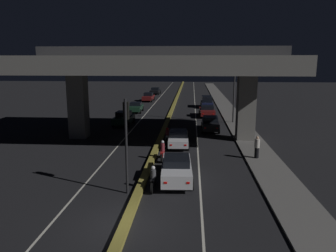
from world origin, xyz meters
TOP-DOWN VIEW (x-y plane):
  - ground_plane at (0.00, 0.00)m, footprint 200.00×200.00m
  - lane_line_left_inner at (-3.48, 35.00)m, footprint 0.12×126.00m
  - lane_line_right_inner at (3.48, 35.00)m, footprint 0.12×126.00m
  - median_divider at (0.00, 35.00)m, footprint 0.49×126.00m
  - sidewalk_right at (8.32, 28.00)m, footprint 2.61×126.00m
  - elevated_overpass at (0.00, 16.71)m, footprint 23.19×12.85m
  - traffic_light_left_of_median at (-0.64, 3.64)m, footprint 0.30×0.49m
  - street_lamp at (7.56, 25.11)m, footprint 2.13×0.32m
  - car_white_lead at (2.03, 5.75)m, footprint 2.12×4.81m
  - car_white_second at (1.79, 14.15)m, footprint 1.95×4.52m
  - car_black_third at (4.91, 20.66)m, footprint 1.92×4.43m
  - car_dark_red_fourth at (4.95, 29.59)m, footprint 2.12×4.33m
  - car_dark_blue_fifth at (5.32, 38.34)m, footprint 1.93×4.28m
  - car_dark_green_lead_oncoming at (-4.90, 23.09)m, footprint 2.10×4.19m
  - car_dark_green_second_oncoming at (-5.09, 32.53)m, footprint 1.95×4.10m
  - car_dark_red_third_oncoming at (-4.96, 45.36)m, footprint 1.99×4.32m
  - car_black_fourth_oncoming at (-5.11, 58.09)m, footprint 2.19×4.43m
  - motorcycle_black_filtering_near at (0.75, 4.17)m, footprint 0.32×1.89m
  - motorcycle_red_filtering_mid at (0.78, 9.87)m, footprint 0.32×1.93m
  - motorcycle_white_filtering_far at (0.74, 15.25)m, footprint 0.32×1.87m
  - pedestrian_on_sidewalk at (7.86, 10.58)m, footprint 0.38×0.38m

SIDE VIEW (x-z plane):
  - ground_plane at x=0.00m, z-range 0.00..0.00m
  - lane_line_left_inner at x=-3.48m, z-range 0.00..0.00m
  - lane_line_right_inner at x=3.48m, z-range 0.00..0.00m
  - sidewalk_right at x=8.32m, z-range 0.00..0.12m
  - median_divider at x=0.00m, z-range 0.00..0.23m
  - motorcycle_white_filtering_far at x=0.74m, z-range -0.10..1.29m
  - motorcycle_black_filtering_near at x=0.75m, z-range -0.11..1.33m
  - motorcycle_red_filtering_mid at x=0.78m, z-range -0.12..1.41m
  - car_white_second at x=1.79m, z-range 0.02..1.41m
  - car_black_fourth_oncoming at x=-5.11m, z-range 0.02..1.43m
  - car_dark_green_second_oncoming at x=-5.09m, z-range 0.02..1.46m
  - car_dark_red_fourth at x=4.95m, z-range 0.02..1.48m
  - car_dark_green_lead_oncoming at x=-4.90m, z-range -0.01..1.57m
  - car_dark_red_third_oncoming at x=-4.96m, z-range 0.01..1.56m
  - car_black_third at x=4.91m, z-range 0.01..1.56m
  - car_white_lead at x=2.03m, z-range 0.02..1.58m
  - car_dark_blue_fifth at x=5.32m, z-range 0.04..1.81m
  - pedestrian_on_sidewalk at x=7.86m, z-range 0.11..1.80m
  - traffic_light_left_of_median at x=-0.64m, z-range 0.97..6.34m
  - street_lamp at x=7.56m, z-range 0.72..8.80m
  - elevated_overpass at x=0.00m, z-range 2.44..11.06m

